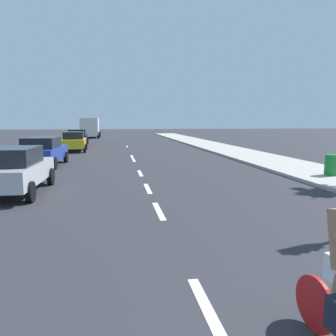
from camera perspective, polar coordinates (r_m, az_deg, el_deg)
ground_plane at (r=19.30m, az=-5.67°, el=0.83°), size 160.00×160.00×0.00m
sidewalk_strip at (r=23.13m, az=14.24°, el=2.00°), size 3.60×80.00×0.14m
lane_stripe_1 at (r=4.66m, az=7.03°, el=-23.38°), size 0.16×1.80×0.01m
lane_stripe_2 at (r=9.11m, az=-1.61°, el=-7.37°), size 0.16×1.80×0.01m
lane_stripe_3 at (r=12.05m, az=-3.52°, el=-3.53°), size 0.16×1.80×0.01m
lane_stripe_4 at (r=15.55m, az=-4.81°, el=-0.90°), size 0.16×1.80×0.01m
lane_stripe_5 at (r=20.80m, az=-5.93°, el=1.36°), size 0.16×1.80×0.01m
lane_stripe_6 at (r=22.88m, az=-6.23°, el=1.97°), size 0.16×1.80×0.01m
lane_stripe_7 at (r=31.96m, az=-7.08°, el=3.70°), size 0.16×1.80×0.01m
parked_car_silver at (r=12.21m, az=-25.01°, el=-0.16°), size 2.00×4.15×1.57m
parked_car_blue at (r=19.12m, az=-20.75°, el=2.81°), size 2.17×4.39×1.57m
parked_car_yellow at (r=27.74m, az=-15.85°, el=4.51°), size 2.04×4.15×1.57m
parked_car_black at (r=35.37m, az=-15.33°, el=5.25°), size 2.24×4.60×1.57m
delivery_truck at (r=49.28m, az=-13.24°, el=6.83°), size 2.69×6.24×2.80m
trash_bin_near at (r=15.69m, az=26.40°, el=0.48°), size 0.60×0.60×0.88m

